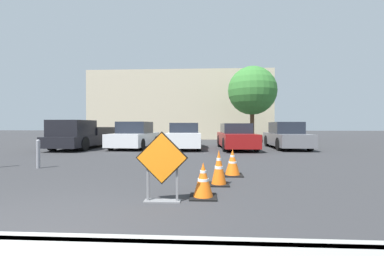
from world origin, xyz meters
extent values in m
plane|color=#333335|center=(0.00, 10.00, 0.00)|extent=(96.00, 96.00, 0.00)
cube|color=#999993|center=(0.00, 0.00, 0.07)|extent=(24.40, 0.20, 0.14)
cube|color=black|center=(1.43, 1.74, 0.78)|extent=(0.92, 0.02, 0.92)
cube|color=orange|center=(1.43, 1.72, 0.78)|extent=(0.86, 0.02, 0.86)
cube|color=slate|center=(1.43, 1.78, 0.01)|extent=(0.64, 0.20, 0.02)
cube|color=slate|center=(1.17, 1.78, 0.39)|extent=(0.04, 0.04, 0.78)
cube|color=slate|center=(1.69, 1.78, 0.39)|extent=(0.04, 0.04, 0.78)
cube|color=black|center=(2.15, 2.07, 0.01)|extent=(0.50, 0.50, 0.03)
cone|color=orange|center=(2.15, 2.07, 0.34)|extent=(0.37, 0.37, 0.63)
cylinder|color=white|center=(2.15, 2.07, 0.48)|extent=(0.11, 0.11, 0.06)
cylinder|color=white|center=(2.15, 2.07, 0.33)|extent=(0.20, 0.20, 0.06)
cube|color=black|center=(2.48, 3.09, 0.01)|extent=(0.45, 0.45, 0.03)
cone|color=orange|center=(2.48, 3.09, 0.41)|extent=(0.34, 0.34, 0.76)
cylinder|color=white|center=(2.48, 3.09, 0.58)|extent=(0.11, 0.11, 0.07)
cylinder|color=white|center=(2.48, 3.09, 0.39)|extent=(0.19, 0.19, 0.07)
cube|color=black|center=(2.90, 4.18, 0.01)|extent=(0.53, 0.53, 0.03)
cone|color=orange|center=(2.90, 4.18, 0.37)|extent=(0.39, 0.39, 0.67)
cylinder|color=white|center=(2.90, 4.18, 0.52)|extent=(0.12, 0.12, 0.06)
cylinder|color=white|center=(2.90, 4.18, 0.35)|extent=(0.22, 0.22, 0.06)
cube|color=black|center=(-4.89, 11.79, 0.48)|extent=(2.07, 5.29, 0.55)
cube|color=black|center=(-4.94, 10.62, 1.18)|extent=(1.80, 2.15, 0.85)
cube|color=black|center=(-4.81, 14.04, 0.98)|extent=(1.78, 0.17, 0.45)
cube|color=black|center=(-3.97, 12.80, 0.98)|extent=(0.19, 2.51, 0.45)
cube|color=black|center=(-5.74, 12.87, 0.98)|extent=(0.19, 2.51, 0.45)
cylinder|color=black|center=(-4.09, 10.19, 0.37)|extent=(0.27, 0.74, 0.74)
cylinder|color=black|center=(-5.82, 10.26, 0.37)|extent=(0.27, 0.74, 0.74)
cylinder|color=black|center=(-3.97, 13.33, 0.37)|extent=(0.27, 0.74, 0.74)
cylinder|color=black|center=(-5.70, 13.39, 0.37)|extent=(0.27, 0.74, 0.74)
cube|color=silver|center=(-1.98, 12.04, 0.52)|extent=(2.15, 4.31, 0.69)
cube|color=#1E232D|center=(-1.97, 12.15, 1.20)|extent=(1.77, 2.03, 0.67)
cylinder|color=black|center=(-1.21, 10.69, 0.31)|extent=(0.24, 0.64, 0.63)
cylinder|color=black|center=(-2.92, 10.80, 0.31)|extent=(0.24, 0.64, 0.63)
cylinder|color=black|center=(-1.03, 13.28, 0.31)|extent=(0.24, 0.64, 0.63)
cylinder|color=black|center=(-2.74, 13.40, 0.31)|extent=(0.24, 0.64, 0.63)
cube|color=white|center=(0.94, 11.95, 0.55)|extent=(2.01, 4.53, 0.73)
cube|color=#1E232D|center=(0.94, 12.06, 1.19)|extent=(1.66, 2.12, 0.54)
cylinder|color=black|center=(1.83, 10.62, 0.34)|extent=(0.24, 0.69, 0.68)
cylinder|color=black|center=(0.21, 10.53, 0.34)|extent=(0.24, 0.69, 0.68)
cylinder|color=black|center=(1.68, 13.37, 0.34)|extent=(0.24, 0.69, 0.68)
cylinder|color=black|center=(0.06, 13.28, 0.34)|extent=(0.24, 0.69, 0.68)
cube|color=maroon|center=(3.86, 11.76, 0.54)|extent=(1.91, 4.70, 0.69)
cube|color=#1E232D|center=(3.86, 11.88, 1.16)|extent=(1.60, 2.19, 0.55)
cylinder|color=black|center=(4.71, 10.36, 0.35)|extent=(0.23, 0.71, 0.71)
cylinder|color=black|center=(3.14, 10.29, 0.35)|extent=(0.23, 0.71, 0.71)
cylinder|color=black|center=(4.59, 13.23, 0.35)|extent=(0.23, 0.71, 0.71)
cylinder|color=black|center=(3.01, 13.16, 0.35)|extent=(0.23, 0.71, 0.71)
cube|color=slate|center=(6.78, 12.27, 0.52)|extent=(1.74, 4.35, 0.67)
cube|color=#1E232D|center=(6.78, 12.38, 1.18)|extent=(1.52, 2.01, 0.66)
cylinder|color=black|center=(7.57, 10.92, 0.35)|extent=(0.20, 0.69, 0.69)
cylinder|color=black|center=(5.99, 10.92, 0.35)|extent=(0.20, 0.69, 0.69)
cylinder|color=black|center=(7.58, 13.61, 0.35)|extent=(0.20, 0.69, 0.69)
cylinder|color=black|center=(6.00, 13.62, 0.35)|extent=(0.20, 0.69, 0.69)
cylinder|color=gray|center=(-3.01, 5.01, 0.42)|extent=(0.11, 0.11, 0.84)
sphere|color=gray|center=(-3.01, 5.01, 0.84)|extent=(0.12, 0.12, 0.12)
cube|color=beige|center=(-0.37, 23.45, 3.26)|extent=(17.53, 5.00, 6.53)
cylinder|color=#513823|center=(5.72, 17.23, 1.29)|extent=(0.32, 0.32, 2.59)
sphere|color=#387A33|center=(5.72, 17.23, 3.98)|extent=(3.71, 3.71, 3.71)
camera|label=1|loc=(2.20, -2.67, 1.35)|focal=24.00mm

